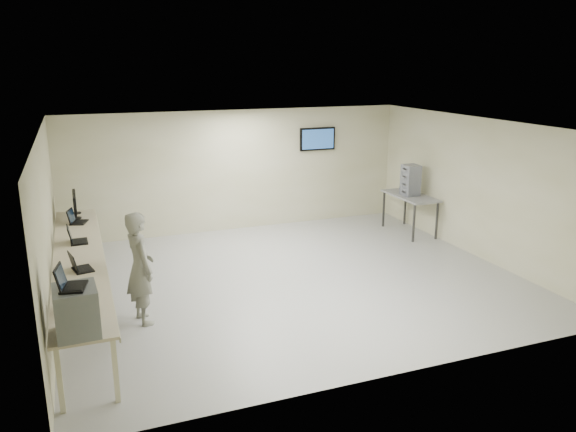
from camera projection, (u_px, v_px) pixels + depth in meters
name	position (u px, v px, depth m)	size (l,w,h in m)	color
room	(293.00, 204.00, 9.97)	(8.01, 7.01, 2.81)	#969691
workbench	(80.00, 261.00, 8.83)	(0.76, 6.00, 0.90)	#C9B58E
equipment_box	(76.00, 311.00, 6.24)	(0.46, 0.53, 0.55)	slate
laptop_on_box	(68.00, 283.00, 6.13)	(0.35, 0.39, 0.27)	black
laptop_0	(78.00, 304.00, 6.93)	(0.29, 0.34, 0.25)	black
laptop_1	(79.00, 266.00, 8.18)	(0.36, 0.40, 0.28)	black
laptop_2	(75.00, 238.00, 9.44)	(0.32, 0.39, 0.30)	black
laptop_3	(76.00, 220.00, 10.58)	(0.39, 0.42, 0.28)	black
monitor_near	(75.00, 205.00, 10.85)	(0.20, 0.46, 0.45)	black
monitor_far	(75.00, 200.00, 11.21)	(0.21, 0.47, 0.46)	black
soldier	(140.00, 268.00, 8.39)	(0.63, 0.42, 1.74)	gray
side_table	(410.00, 198.00, 12.87)	(0.70, 1.50, 0.90)	gray
storage_bins	(411.00, 180.00, 12.75)	(0.33, 0.37, 0.70)	slate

